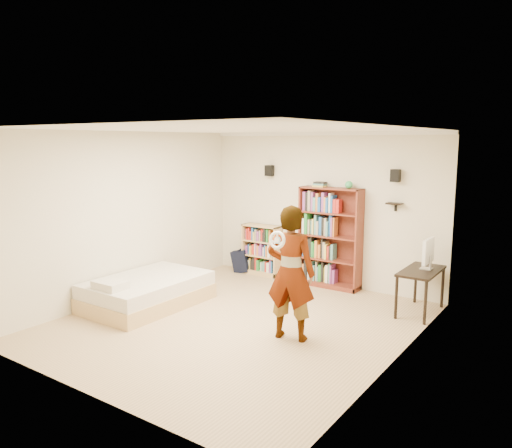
{
  "coord_description": "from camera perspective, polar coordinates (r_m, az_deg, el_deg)",
  "views": [
    {
      "loc": [
        4.05,
        -5.4,
        2.54
      ],
      "look_at": [
        -0.11,
        0.6,
        1.33
      ],
      "focal_mm": 35.0,
      "sensor_mm": 36.0,
      "label": 1
    }
  ],
  "objects": [
    {
      "name": "speaker_left",
      "position": [
        9.34,
        1.54,
        6.12
      ],
      "size": [
        0.14,
        0.12,
        0.2
      ],
      "primitive_type": "cube",
      "color": "black",
      "rests_on": "room_shell"
    },
    {
      "name": "low_bookshelf",
      "position": [
        9.59,
        0.66,
        -2.97
      ],
      "size": [
        0.77,
        0.29,
        0.96
      ],
      "primitive_type": null,
      "color": "tan",
      "rests_on": "ground"
    },
    {
      "name": "navy_bag",
      "position": [
        9.79,
        -1.78,
        -4.23
      ],
      "size": [
        0.38,
        0.29,
        0.45
      ],
      "primitive_type": null,
      "rotation": [
        0.0,
        0.0,
        0.24
      ],
      "color": "black",
      "rests_on": "ground"
    },
    {
      "name": "ground",
      "position": [
        7.21,
        -2.06,
        -11.18
      ],
      "size": [
        4.5,
        5.0,
        0.01
      ],
      "primitive_type": "cube",
      "color": "tan",
      "rests_on": "ground"
    },
    {
      "name": "room_shell",
      "position": [
        6.8,
        -2.15,
        2.85
      ],
      "size": [
        4.52,
        5.02,
        2.71
      ],
      "color": "beige",
      "rests_on": "ground"
    },
    {
      "name": "computer_desk",
      "position": [
        7.88,
        18.25,
        -7.32
      ],
      "size": [
        0.49,
        0.97,
        0.66
      ],
      "primitive_type": null,
      "color": "black",
      "rests_on": "ground"
    },
    {
      "name": "imac",
      "position": [
        7.81,
        18.96,
        -3.25
      ],
      "size": [
        0.12,
        0.47,
        0.46
      ],
      "primitive_type": null,
      "rotation": [
        0.0,
        0.0,
        0.07
      ],
      "color": "white",
      "rests_on": "computer_desk"
    },
    {
      "name": "tall_bookshelf",
      "position": [
        8.78,
        8.46,
        -1.58
      ],
      "size": [
        1.11,
        0.32,
        1.76
      ],
      "primitive_type": null,
      "color": "brown",
      "rests_on": "ground"
    },
    {
      "name": "speaker_right",
      "position": [
        8.27,
        15.65,
        5.35
      ],
      "size": [
        0.14,
        0.12,
        0.2
      ],
      "primitive_type": "cube",
      "color": "black",
      "rests_on": "room_shell"
    },
    {
      "name": "person",
      "position": [
        6.42,
        3.98,
        -5.6
      ],
      "size": [
        0.71,
        0.55,
        1.75
      ],
      "primitive_type": "imported",
      "rotation": [
        0.0,
        0.0,
        3.36
      ],
      "color": "black",
      "rests_on": "ground"
    },
    {
      "name": "wii_wheel",
      "position": [
        6.04,
        2.44,
        -1.85
      ],
      "size": [
        0.22,
        0.08,
        0.23
      ],
      "primitive_type": "torus",
      "rotation": [
        1.36,
        0.0,
        0.0
      ],
      "color": "white",
      "rests_on": "person"
    },
    {
      "name": "wall_shelf",
      "position": [
        8.32,
        15.54,
        2.26
      ],
      "size": [
        0.25,
        0.16,
        0.02
      ],
      "primitive_type": "cube",
      "color": "black",
      "rests_on": "room_shell"
    },
    {
      "name": "crown_molding",
      "position": [
        6.75,
        -2.19,
        10.53
      ],
      "size": [
        4.5,
        5.0,
        0.06
      ],
      "color": "white",
      "rests_on": "room_shell"
    },
    {
      "name": "daybed",
      "position": [
        8.02,
        -12.29,
        -7.16
      ],
      "size": [
        1.23,
        1.89,
        0.56
      ],
      "primitive_type": null,
      "color": "silver",
      "rests_on": "ground"
    }
  ]
}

